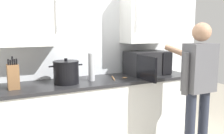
{
  "coord_description": "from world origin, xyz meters",
  "views": [
    {
      "loc": [
        -1.15,
        -1.97,
        1.49
      ],
      "look_at": [
        0.15,
        0.61,
        1.05
      ],
      "focal_mm": 38.92,
      "sensor_mm": 36.0,
      "label": 1
    }
  ],
  "objects_px": {
    "knife_block": "(13,76)",
    "thermos_flask": "(92,67)",
    "wooden_spoon": "(119,78)",
    "microwave_oven": "(146,63)",
    "person_figure": "(198,81)",
    "stock_pot": "(66,72)"
  },
  "relations": [
    {
      "from": "microwave_oven",
      "to": "knife_block",
      "type": "relative_size",
      "value": 2.29
    },
    {
      "from": "stock_pot",
      "to": "thermos_flask",
      "type": "relative_size",
      "value": 1.15
    },
    {
      "from": "thermos_flask",
      "to": "person_figure",
      "type": "distance_m",
      "value": 1.2
    },
    {
      "from": "knife_block",
      "to": "person_figure",
      "type": "height_order",
      "value": "person_figure"
    },
    {
      "from": "microwave_oven",
      "to": "person_figure",
      "type": "bearing_deg",
      "value": -78.25
    },
    {
      "from": "knife_block",
      "to": "thermos_flask",
      "type": "bearing_deg",
      "value": 0.69
    },
    {
      "from": "stock_pot",
      "to": "person_figure",
      "type": "relative_size",
      "value": 0.24
    },
    {
      "from": "thermos_flask",
      "to": "wooden_spoon",
      "type": "bearing_deg",
      "value": -6.77
    },
    {
      "from": "microwave_oven",
      "to": "knife_block",
      "type": "height_order",
      "value": "knife_block"
    },
    {
      "from": "knife_block",
      "to": "thermos_flask",
      "type": "xyz_separation_m",
      "value": [
        0.86,
        0.01,
        0.04
      ]
    },
    {
      "from": "wooden_spoon",
      "to": "thermos_flask",
      "type": "bearing_deg",
      "value": 173.23
    },
    {
      "from": "microwave_oven",
      "to": "stock_pot",
      "type": "height_order",
      "value": "microwave_oven"
    },
    {
      "from": "stock_pot",
      "to": "wooden_spoon",
      "type": "height_order",
      "value": "stock_pot"
    },
    {
      "from": "microwave_oven",
      "to": "person_figure",
      "type": "height_order",
      "value": "person_figure"
    },
    {
      "from": "stock_pot",
      "to": "wooden_spoon",
      "type": "xyz_separation_m",
      "value": [
        0.66,
        -0.02,
        -0.12
      ]
    },
    {
      "from": "thermos_flask",
      "to": "person_figure",
      "type": "bearing_deg",
      "value": -37.32
    },
    {
      "from": "person_figure",
      "to": "wooden_spoon",
      "type": "bearing_deg",
      "value": 131.55
    },
    {
      "from": "knife_block",
      "to": "wooden_spoon",
      "type": "xyz_separation_m",
      "value": [
        1.2,
        -0.03,
        -0.12
      ]
    },
    {
      "from": "microwave_oven",
      "to": "wooden_spoon",
      "type": "distance_m",
      "value": 0.48
    },
    {
      "from": "person_figure",
      "to": "knife_block",
      "type": "bearing_deg",
      "value": 158.44
    },
    {
      "from": "knife_block",
      "to": "stock_pot",
      "type": "xyz_separation_m",
      "value": [
        0.55,
        -0.01,
        0.0
      ]
    },
    {
      "from": "microwave_oven",
      "to": "person_figure",
      "type": "xyz_separation_m",
      "value": [
        0.16,
        -0.77,
        -0.12
      ]
    }
  ]
}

